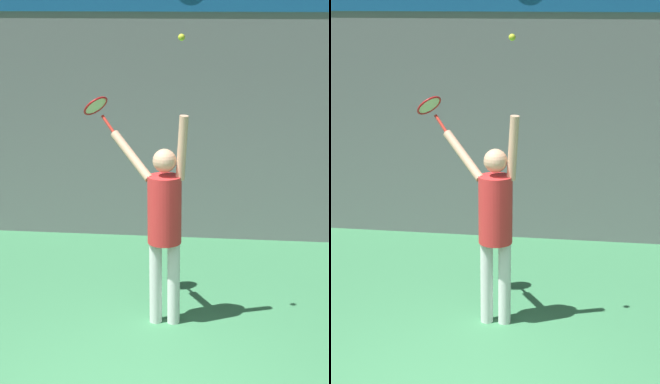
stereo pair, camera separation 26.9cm
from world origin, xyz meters
TOP-DOWN VIEW (x-y plane):
  - back_wall at (0.00, 4.62)m, footprint 18.00×0.10m
  - tennis_player at (0.09, 1.92)m, footprint 0.86×0.55m
  - tennis_racket at (-0.67, 2.38)m, footprint 0.41×0.36m
  - tennis_ball at (0.26, 1.84)m, footprint 0.07×0.07m

SIDE VIEW (x-z plane):
  - tennis_player at x=0.09m, z-range 0.06..2.26m
  - tennis_racket at x=-0.67m, z-range 2.00..2.38m
  - back_wall at x=0.00m, z-range 0.00..5.00m
  - tennis_ball at x=0.26m, z-range 2.91..2.98m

